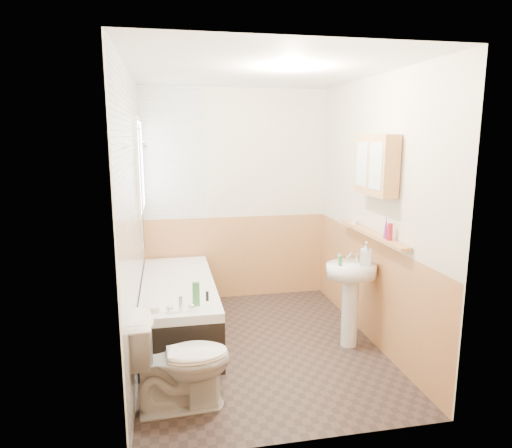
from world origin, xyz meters
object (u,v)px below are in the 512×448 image
at_px(sink, 351,287).
at_px(bathtub, 179,306).
at_px(pine_shelf, 372,234).
at_px(toilet, 180,361).
at_px(medicine_cabinet, 376,165).

bearing_deg(sink, bathtub, 155.95).
height_order(bathtub, pine_shelf, pine_shelf).
bearing_deg(toilet, pine_shelf, -70.75).
relative_size(bathtub, toilet, 2.47).
bearing_deg(pine_shelf, bathtub, 162.52).
bearing_deg(toilet, bathtub, -4.48).
height_order(pine_shelf, medicine_cabinet, medicine_cabinet).
distance_m(sink, medicine_cabinet, 1.15).
xyz_separation_m(bathtub, medicine_cabinet, (1.74, -0.63, 1.42)).
xyz_separation_m(toilet, medicine_cabinet, (1.77, 0.67, 1.34)).
bearing_deg(bathtub, medicine_cabinet, -19.90).
distance_m(bathtub, toilet, 1.30).
relative_size(bathtub, sink, 2.00).
xyz_separation_m(bathtub, pine_shelf, (1.77, -0.56, 0.79)).
bearing_deg(pine_shelf, sink, -170.98).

